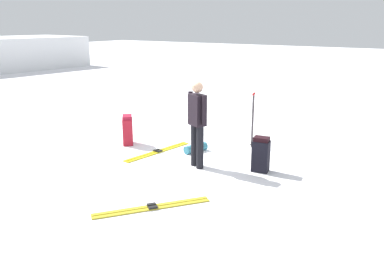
{
  "coord_description": "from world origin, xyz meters",
  "views": [
    {
      "loc": [
        -6.45,
        -4.32,
        2.77
      ],
      "look_at": [
        0.0,
        0.0,
        0.7
      ],
      "focal_mm": 36.69,
      "sensor_mm": 36.0,
      "label": 1
    }
  ],
  "objects_px": {
    "skier_standing": "(197,120)",
    "ski_pair_near": "(158,152)",
    "sleeping_mat_rolled": "(196,148)",
    "backpack_large_dark": "(128,130)",
    "backpack_bright": "(261,155)",
    "ski_pair_far": "(152,207)",
    "ski_poles_planted_near": "(253,117)"
  },
  "relations": [
    {
      "from": "sleeping_mat_rolled",
      "to": "ski_pair_near",
      "type": "bearing_deg",
      "value": 124.41
    },
    {
      "from": "skier_standing",
      "to": "ski_pair_near",
      "type": "distance_m",
      "value": 1.55
    },
    {
      "from": "ski_pair_far",
      "to": "backpack_bright",
      "type": "relative_size",
      "value": 2.31
    },
    {
      "from": "ski_pair_near",
      "to": "ski_pair_far",
      "type": "xyz_separation_m",
      "value": [
        -2.15,
        -1.61,
        -0.0
      ]
    },
    {
      "from": "ski_pair_near",
      "to": "backpack_large_dark",
      "type": "distance_m",
      "value": 1.0
    },
    {
      "from": "ski_pair_near",
      "to": "backpack_bright",
      "type": "xyz_separation_m",
      "value": [
        0.21,
        -2.34,
        0.32
      ]
    },
    {
      "from": "ski_poles_planted_near",
      "to": "sleeping_mat_rolled",
      "type": "bearing_deg",
      "value": 141.99
    },
    {
      "from": "ski_pair_far",
      "to": "backpack_large_dark",
      "type": "distance_m",
      "value": 3.41
    },
    {
      "from": "ski_pair_near",
      "to": "backpack_bright",
      "type": "distance_m",
      "value": 2.38
    },
    {
      "from": "skier_standing",
      "to": "sleeping_mat_rolled",
      "type": "bearing_deg",
      "value": 34.94
    },
    {
      "from": "skier_standing",
      "to": "ski_poles_planted_near",
      "type": "xyz_separation_m",
      "value": [
        1.82,
        -0.32,
        -0.26
      ]
    },
    {
      "from": "ski_pair_far",
      "to": "sleeping_mat_rolled",
      "type": "relative_size",
      "value": 2.86
    },
    {
      "from": "backpack_bright",
      "to": "ski_poles_planted_near",
      "type": "height_order",
      "value": "ski_poles_planted_near"
    },
    {
      "from": "ski_pair_far",
      "to": "backpack_bright",
      "type": "height_order",
      "value": "backpack_bright"
    },
    {
      "from": "skier_standing",
      "to": "sleeping_mat_rolled",
      "type": "relative_size",
      "value": 3.09
    },
    {
      "from": "ski_poles_planted_near",
      "to": "sleeping_mat_rolled",
      "type": "xyz_separation_m",
      "value": [
        -1.08,
        0.84,
        -0.6
      ]
    },
    {
      "from": "skier_standing",
      "to": "ski_pair_far",
      "type": "height_order",
      "value": "skier_standing"
    },
    {
      "from": "backpack_bright",
      "to": "sleeping_mat_rolled",
      "type": "height_order",
      "value": "backpack_bright"
    },
    {
      "from": "ski_pair_far",
      "to": "ski_pair_near",
      "type": "bearing_deg",
      "value": 36.77
    },
    {
      "from": "ski_pair_near",
      "to": "skier_standing",
      "type": "bearing_deg",
      "value": -102.57
    },
    {
      "from": "backpack_large_dark",
      "to": "ski_poles_planted_near",
      "type": "xyz_separation_m",
      "value": [
        1.47,
        -2.48,
        0.35
      ]
    },
    {
      "from": "backpack_bright",
      "to": "ski_pair_near",
      "type": "bearing_deg",
      "value": 95.0
    },
    {
      "from": "ski_pair_near",
      "to": "backpack_large_dark",
      "type": "height_order",
      "value": "backpack_large_dark"
    },
    {
      "from": "skier_standing",
      "to": "backpack_large_dark",
      "type": "distance_m",
      "value": 2.26
    },
    {
      "from": "sleeping_mat_rolled",
      "to": "ski_pair_far",
      "type": "bearing_deg",
      "value": -160.66
    },
    {
      "from": "skier_standing",
      "to": "ski_pair_near",
      "type": "bearing_deg",
      "value": 77.43
    },
    {
      "from": "ski_pair_far",
      "to": "backpack_bright",
      "type": "xyz_separation_m",
      "value": [
        2.36,
        -0.73,
        0.32
      ]
    },
    {
      "from": "backpack_large_dark",
      "to": "backpack_bright",
      "type": "height_order",
      "value": "backpack_large_dark"
    },
    {
      "from": "backpack_bright",
      "to": "backpack_large_dark",
      "type": "bearing_deg",
      "value": 92.29
    },
    {
      "from": "ski_poles_planted_near",
      "to": "skier_standing",
      "type": "bearing_deg",
      "value": 169.91
    },
    {
      "from": "backpack_large_dark",
      "to": "backpack_bright",
      "type": "bearing_deg",
      "value": -87.71
    },
    {
      "from": "backpack_large_dark",
      "to": "ski_poles_planted_near",
      "type": "relative_size",
      "value": 0.56
    }
  ]
}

